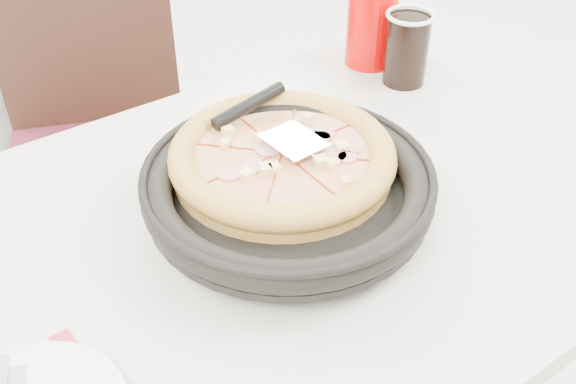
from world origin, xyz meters
TOP-DOWN VIEW (x-y plane):
  - floor at (0.00, 0.00)m, footprint 7.00×7.00m
  - chair_far at (-0.12, 0.08)m, footprint 0.55×0.55m
  - trivet at (-0.05, -0.58)m, footprint 0.13×0.13m
  - pizza_pan at (-0.08, -0.61)m, footprint 0.44×0.44m
  - pizza at (-0.05, -0.57)m, footprint 0.35×0.35m
  - pizza_server at (-0.03, -0.57)m, footprint 0.07×0.09m
  - cola_glass at (0.34, -0.41)m, footprint 0.09×0.09m
  - red_cup at (0.34, -0.31)m, footprint 0.11×0.11m

SIDE VIEW (x-z plane):
  - floor at x=0.00m, z-range 0.00..0.00m
  - chair_far at x=-0.12m, z-range 0.00..0.95m
  - trivet at x=-0.05m, z-range 0.75..0.79m
  - pizza_pan at x=-0.08m, z-range 0.79..0.80m
  - pizza at x=-0.05m, z-range 0.80..0.82m
  - cola_glass at x=0.34m, z-range 0.75..0.88m
  - red_cup at x=0.34m, z-range 0.75..0.91m
  - pizza_server at x=-0.03m, z-range 0.84..0.84m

